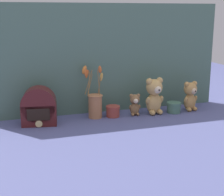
% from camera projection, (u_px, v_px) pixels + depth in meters
% --- Properties ---
extents(ground_plane, '(4.00, 4.00, 0.00)m').
position_uv_depth(ground_plane, '(113.00, 118.00, 2.13)').
color(ground_plane, '#4C5184').
extents(backdrop_wall, '(1.58, 0.02, 0.70)m').
position_uv_depth(backdrop_wall, '(105.00, 59.00, 2.20)').
color(backdrop_wall, '#4C6B5B').
rests_on(backdrop_wall, ground).
extents(teddy_bear_large, '(0.13, 0.12, 0.24)m').
position_uv_depth(teddy_bear_large, '(154.00, 95.00, 2.19)').
color(teddy_bear_large, tan).
rests_on(teddy_bear_large, ground).
extents(teddy_bear_medium, '(0.11, 0.10, 0.20)m').
position_uv_depth(teddy_bear_medium, '(190.00, 95.00, 2.28)').
color(teddy_bear_medium, tan).
rests_on(teddy_bear_medium, ground).
extents(teddy_bear_small, '(0.08, 0.07, 0.14)m').
position_uv_depth(teddy_bear_small, '(135.00, 104.00, 2.18)').
color(teddy_bear_small, olive).
rests_on(teddy_bear_small, ground).
extents(flower_vase, '(0.13, 0.14, 0.33)m').
position_uv_depth(flower_vase, '(95.00, 102.00, 2.12)').
color(flower_vase, '#AD7047').
rests_on(flower_vase, ground).
extents(vintage_radio, '(0.22, 0.15, 0.22)m').
position_uv_depth(vintage_radio, '(39.00, 108.00, 1.99)').
color(vintage_radio, '#4C1919').
rests_on(vintage_radio, ground).
extents(decorative_tin_tall, '(0.09, 0.09, 0.07)m').
position_uv_depth(decorative_tin_tall, '(174.00, 107.00, 2.24)').
color(decorative_tin_tall, '#47705B').
rests_on(decorative_tin_tall, ground).
extents(decorative_tin_short, '(0.09, 0.09, 0.07)m').
position_uv_depth(decorative_tin_short, '(113.00, 111.00, 2.16)').
color(decorative_tin_short, '#993D33').
rests_on(decorative_tin_short, ground).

